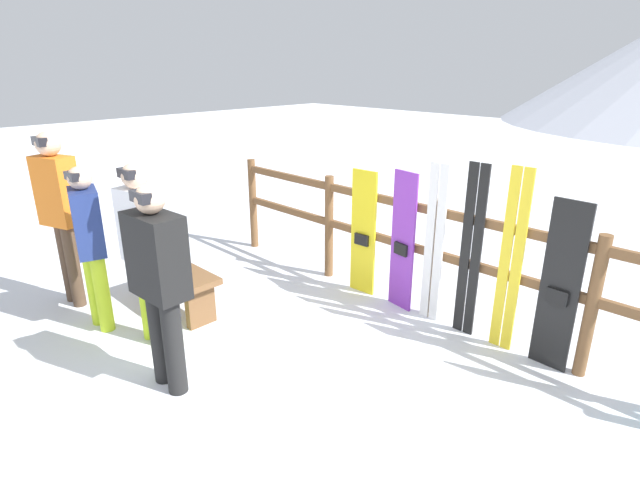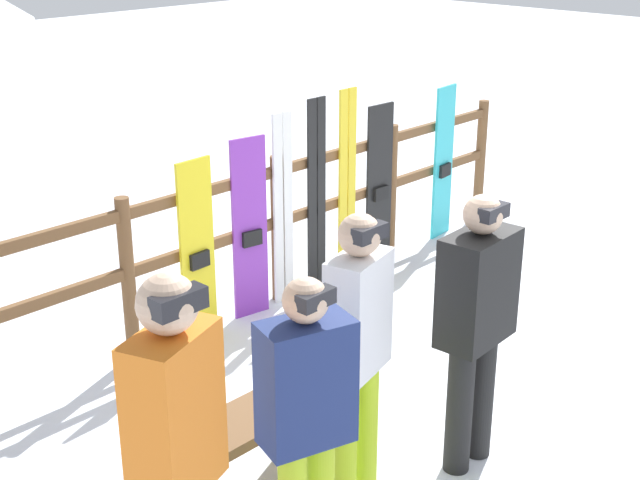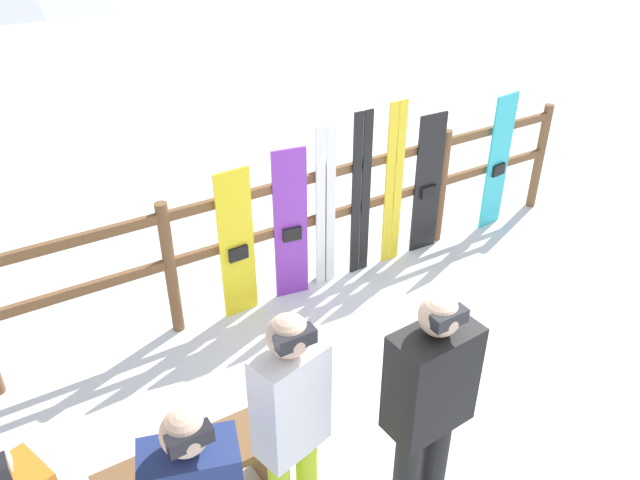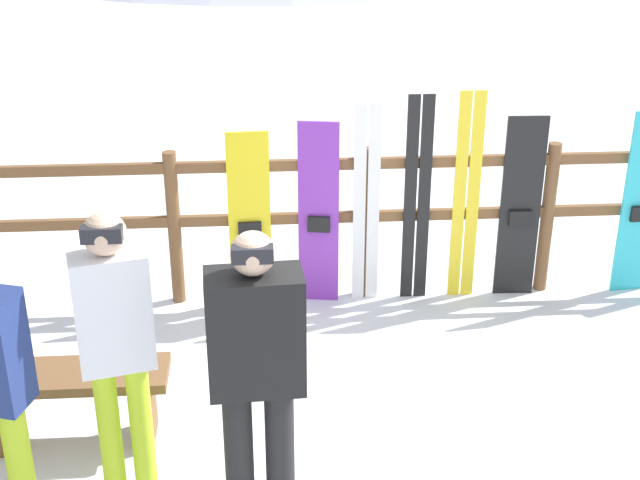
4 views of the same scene
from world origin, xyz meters
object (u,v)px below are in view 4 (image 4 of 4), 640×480
Objects in this scene: ski_pair_black at (417,200)px; ski_pair_yellow at (466,197)px; person_white at (115,336)px; snowboard_purple at (319,215)px; snowboard_yellow at (250,221)px; person_black at (256,362)px; snowboard_black_stripe at (520,209)px; ski_pair_white at (366,205)px; bench at (70,391)px.

ski_pair_yellow reaches higher than ski_pair_black.
snowboard_purple is (1.17, 2.13, -0.26)m from person_white.
snowboard_yellow is 0.51m from snowboard_purple.
person_white reaches higher than ski_pair_yellow.
snowboard_purple is 0.89× the size of ski_pair_black.
person_black reaches higher than snowboard_black_stripe.
snowboard_yellow is 0.88× the size of ski_pair_white.
ski_pair_black reaches higher than bench.
snowboard_yellow is at bearing 57.92° from bench.
person_white reaches higher than person_black.
ski_pair_yellow reaches higher than snowboard_black_stripe.
snowboard_black_stripe is (0.79, -0.00, -0.09)m from ski_pair_black.
ski_pair_yellow is (1.10, 0.00, 0.11)m from snowboard_purple.
ski_pair_black is at bearing 0.27° from snowboard_purple.
bench is 1.42m from person_black.
ski_pair_white is 1.08× the size of snowboard_black_stripe.
person_white is 0.75m from person_black.
person_white is 2.86m from ski_pair_black.
person_black reaches higher than ski_pair_white.
person_black is 2.65m from ski_pair_black.
snowboard_purple is (0.51, 0.00, 0.03)m from snowboard_yellow.
ski_pair_yellow is (2.66, 1.66, 0.47)m from bench.
snowboard_yellow is 0.95× the size of snowboard_black_stripe.
person_white is at bearing -50.70° from bench.
person_black reaches higher than snowboard_yellow.
bench is 3.17m from ski_pair_yellow.
snowboard_yellow is at bearing -179.84° from ski_pair_black.
snowboard_black_stripe reaches higher than snowboard_yellow.
snowboard_yellow is 1.62m from ski_pair_yellow.
ski_pair_yellow reaches higher than person_black.
bench is at bearing -143.94° from ski_pair_black.
ski_pair_white is 0.95× the size of ski_pair_yellow.
ski_pair_black is at bearing 0.16° from snowboard_yellow.
ski_pair_yellow is at bearing -0.00° from ski_pair_white.
snowboard_purple is (1.55, 1.66, 0.37)m from bench.
snowboard_black_stripe is (2.69, 2.13, -0.26)m from person_white.
person_black is 1.14× the size of snowboard_purple.
person_black is 1.04× the size of ski_pair_white.
person_white is at bearing -107.27° from snowboard_yellow.
bench is 2.30m from snowboard_purple.
snowboard_purple is 0.92× the size of ski_pair_white.
snowboard_yellow is 0.96× the size of snowboard_purple.
bench is at bearing -138.89° from ski_pair_white.
bench is 0.70× the size of person_black.
snowboard_purple is 1.11m from ski_pair_yellow.
person_black is 2.37m from snowboard_yellow.
ski_pair_black is at bearing 63.09° from person_black.
snowboard_black_stripe is at bearing 0.00° from snowboard_yellow.
person_white is 1.21× the size of snowboard_yellow.
snowboard_purple reaches higher than bench.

